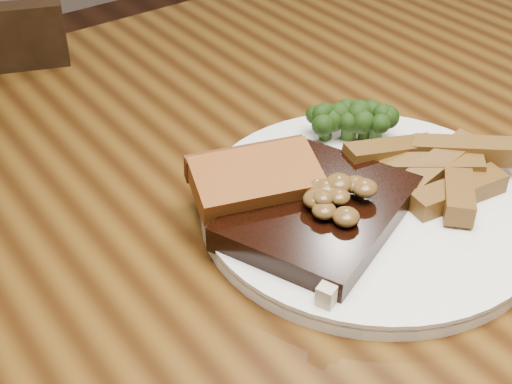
{
  "coord_description": "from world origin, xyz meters",
  "views": [
    {
      "loc": [
        -0.31,
        -0.41,
        1.15
      ],
      "look_at": [
        -0.02,
        -0.01,
        0.78
      ],
      "focal_mm": 50.0,
      "sensor_mm": 36.0,
      "label": 1
    }
  ],
  "objects_px": {
    "dining_table": "(264,279)",
    "steak": "(319,212)",
    "plate": "(369,208)",
    "potato_wedges": "(414,164)",
    "garlic_bread": "(256,198)"
  },
  "relations": [
    {
      "from": "dining_table",
      "to": "steak",
      "type": "xyz_separation_m",
      "value": [
        0.01,
        -0.06,
        0.12
      ]
    },
    {
      "from": "plate",
      "to": "potato_wedges",
      "type": "distance_m",
      "value": 0.06
    },
    {
      "from": "steak",
      "to": "dining_table",
      "type": "bearing_deg",
      "value": 80.4
    },
    {
      "from": "steak",
      "to": "garlic_bread",
      "type": "relative_size",
      "value": 1.48
    },
    {
      "from": "dining_table",
      "to": "garlic_bread",
      "type": "relative_size",
      "value": 14.93
    },
    {
      "from": "dining_table",
      "to": "garlic_bread",
      "type": "height_order",
      "value": "garlic_bread"
    },
    {
      "from": "plate",
      "to": "potato_wedges",
      "type": "relative_size",
      "value": 2.49
    },
    {
      "from": "plate",
      "to": "garlic_bread",
      "type": "xyz_separation_m",
      "value": [
        -0.09,
        0.05,
        0.02
      ]
    },
    {
      "from": "dining_table",
      "to": "garlic_bread",
      "type": "xyz_separation_m",
      "value": [
        -0.02,
        -0.01,
        0.12
      ]
    },
    {
      "from": "dining_table",
      "to": "plate",
      "type": "distance_m",
      "value": 0.14
    },
    {
      "from": "dining_table",
      "to": "steak",
      "type": "distance_m",
      "value": 0.13
    },
    {
      "from": "steak",
      "to": "garlic_bread",
      "type": "bearing_deg",
      "value": 101.73
    },
    {
      "from": "dining_table",
      "to": "plate",
      "type": "xyz_separation_m",
      "value": [
        0.07,
        -0.06,
        0.1
      ]
    },
    {
      "from": "dining_table",
      "to": "potato_wedges",
      "type": "distance_m",
      "value": 0.18
    },
    {
      "from": "plate",
      "to": "steak",
      "type": "height_order",
      "value": "steak"
    }
  ]
}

